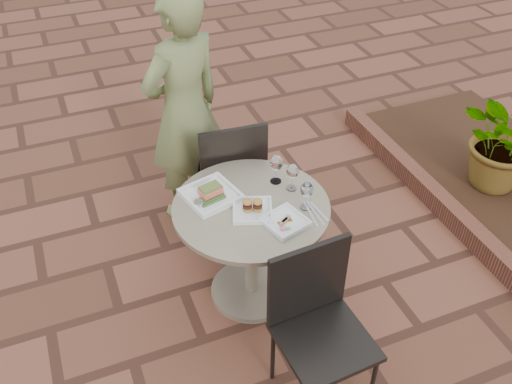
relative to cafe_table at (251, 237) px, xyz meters
name	(u,v)px	position (x,y,z in m)	size (l,w,h in m)	color
ground	(267,319)	(0.01, -0.24, -0.48)	(60.00, 60.00, 0.00)	brown
cafe_table	(251,237)	(0.00, 0.00, 0.00)	(0.90, 0.90, 0.73)	gray
chair_far	(231,169)	(0.09, 0.60, 0.07)	(0.48, 0.48, 0.93)	black
chair_near	(317,315)	(0.07, -0.71, 0.07)	(0.46, 0.46, 0.93)	black
diner	(184,111)	(-0.10, 0.95, 0.36)	(0.62, 0.41, 1.70)	#626D3C
plate_salmon	(211,194)	(-0.19, 0.16, 0.27)	(0.35, 0.35, 0.08)	silver
plate_sliders	(252,208)	(-0.01, -0.05, 0.27)	(0.28, 0.28, 0.14)	silver
plate_tuna	(285,221)	(0.12, -0.21, 0.26)	(0.26, 0.26, 0.03)	silver
wine_glass_right	(307,190)	(0.28, -0.13, 0.37)	(0.07, 0.07, 0.17)	white
wine_glass_mid	(276,163)	(0.22, 0.15, 0.38)	(0.08, 0.08, 0.19)	white
wine_glass_far	(292,172)	(0.28, 0.06, 0.37)	(0.07, 0.07, 0.17)	white
steel_ramekin	(199,205)	(-0.28, 0.09, 0.27)	(0.06, 0.06, 0.04)	silver
cutlery_set	(315,213)	(0.31, -0.20, 0.25)	(0.10, 0.22, 0.00)	silver
planter_curb	(454,216)	(1.61, 0.06, -0.41)	(0.12, 3.00, 0.15)	brown
potted_plant_a	(506,138)	(2.16, 0.30, -0.02)	(0.72, 0.63, 0.80)	#33662D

